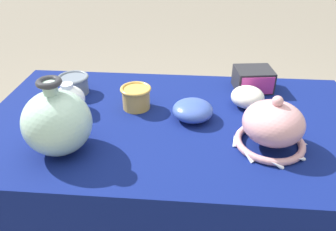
{
  "coord_description": "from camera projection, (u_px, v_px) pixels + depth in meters",
  "views": [
    {
      "loc": [
        0.06,
        -0.96,
        1.29
      ],
      "look_at": [
        -0.01,
        -0.11,
        0.77
      ],
      "focal_mm": 35.0,
      "sensor_mm": 36.0,
      "label": 1
    }
  ],
  "objects": [
    {
      "name": "display_table",
      "position": [
        174.0,
        138.0,
        1.15
      ],
      "size": [
        1.33,
        0.75,
        0.69
      ],
      "color": "olive",
      "rests_on": "ground_plane"
    },
    {
      "name": "vase_tall_bulbous",
      "position": [
        57.0,
        122.0,
        0.94
      ],
      "size": [
        0.2,
        0.2,
        0.23
      ],
      "color": "#A8CCB7",
      "rests_on": "display_table"
    },
    {
      "name": "mosaic_tile_box",
      "position": [
        253.0,
        79.0,
        1.31
      ],
      "size": [
        0.16,
        0.14,
        0.09
      ],
      "rotation": [
        0.0,
        0.0,
        0.13
      ],
      "color": "#232328",
      "rests_on": "display_table"
    },
    {
      "name": "jar_round_porcelain",
      "position": [
        69.0,
        99.0,
        1.16
      ],
      "size": [
        0.11,
        0.11,
        0.11
      ],
      "color": "white",
      "rests_on": "display_table"
    },
    {
      "name": "bowl_shallow_ivory",
      "position": [
        248.0,
        97.0,
        1.19
      ],
      "size": [
        0.12,
        0.12,
        0.08
      ],
      "primitive_type": "ellipsoid",
      "color": "white",
      "rests_on": "display_table"
    },
    {
      "name": "cup_wide_ochre",
      "position": [
        136.0,
        97.0,
        1.18
      ],
      "size": [
        0.11,
        0.11,
        0.08
      ],
      "color": "gold",
      "rests_on": "display_table"
    },
    {
      "name": "vase_dome_bell",
      "position": [
        273.0,
        127.0,
        0.97
      ],
      "size": [
        0.22,
        0.22,
        0.18
      ],
      "color": "#D19399",
      "rests_on": "display_table"
    },
    {
      "name": "cup_wide_slate",
      "position": [
        74.0,
        84.0,
        1.28
      ],
      "size": [
        0.12,
        0.12,
        0.07
      ],
      "color": "slate",
      "rests_on": "display_table"
    },
    {
      "name": "bowl_shallow_cobalt",
      "position": [
        193.0,
        110.0,
        1.12
      ],
      "size": [
        0.14,
        0.14,
        0.07
      ],
      "primitive_type": "ellipsoid",
      "color": "#3851A8",
      "rests_on": "display_table"
    }
  ]
}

